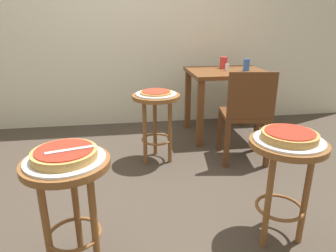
{
  "coord_description": "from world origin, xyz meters",
  "views": [
    {
      "loc": [
        -0.08,
        -2.11,
        1.26
      ],
      "look_at": [
        0.23,
        -0.17,
        0.57
      ],
      "focal_mm": 32.76,
      "sensor_mm": 36.0,
      "label": 1
    }
  ],
  "objects_px": {
    "serving_plate_foreground": "(65,159)",
    "serving_plate_middle": "(289,140)",
    "pizza_middle": "(289,135)",
    "wooden_chair": "(247,113)",
    "stool_foreground": "(69,189)",
    "condiment_shaker": "(227,67)",
    "pizza_foreground": "(65,154)",
    "pizza_leftside": "(156,92)",
    "dining_table": "(226,83)",
    "pizza_server_knife": "(70,150)",
    "cup_near_edge": "(246,65)",
    "stool_leftside": "(156,111)",
    "stool_middle": "(285,166)",
    "serving_plate_leftside": "(156,94)",
    "cup_far_edge": "(224,63)"
  },
  "relations": [
    {
      "from": "pizza_middle",
      "to": "wooden_chair",
      "type": "xyz_separation_m",
      "value": [
        0.2,
        1.03,
        -0.2
      ]
    },
    {
      "from": "cup_far_edge",
      "to": "condiment_shaker",
      "type": "distance_m",
      "value": 0.16
    },
    {
      "from": "dining_table",
      "to": "pizza_server_knife",
      "type": "bearing_deg",
      "value": -127.28
    },
    {
      "from": "condiment_shaker",
      "to": "pizza_middle",
      "type": "bearing_deg",
      "value": -97.93
    },
    {
      "from": "pizza_middle",
      "to": "cup_near_edge",
      "type": "relative_size",
      "value": 2.43
    },
    {
      "from": "serving_plate_foreground",
      "to": "stool_leftside",
      "type": "relative_size",
      "value": 0.6
    },
    {
      "from": "wooden_chair",
      "to": "stool_foreground",
      "type": "bearing_deg",
      "value": -141.46
    },
    {
      "from": "serving_plate_leftside",
      "to": "pizza_leftside",
      "type": "relative_size",
      "value": 1.28
    },
    {
      "from": "serving_plate_middle",
      "to": "pizza_middle",
      "type": "bearing_deg",
      "value": 0.0
    },
    {
      "from": "serving_plate_middle",
      "to": "dining_table",
      "type": "height_order",
      "value": "dining_table"
    },
    {
      "from": "cup_near_edge",
      "to": "pizza_server_knife",
      "type": "xyz_separation_m",
      "value": [
        -1.57,
        -1.76,
        -0.1
      ]
    },
    {
      "from": "stool_foreground",
      "to": "serving_plate_foreground",
      "type": "relative_size",
      "value": 1.67
    },
    {
      "from": "serving_plate_foreground",
      "to": "serving_plate_middle",
      "type": "xyz_separation_m",
      "value": [
        1.16,
        0.06,
        0.0
      ]
    },
    {
      "from": "pizza_foreground",
      "to": "serving_plate_middle",
      "type": "xyz_separation_m",
      "value": [
        1.16,
        0.06,
        -0.03
      ]
    },
    {
      "from": "pizza_foreground",
      "to": "condiment_shaker",
      "type": "relative_size",
      "value": 4.29
    },
    {
      "from": "serving_plate_foreground",
      "to": "dining_table",
      "type": "distance_m",
      "value": 2.28
    },
    {
      "from": "serving_plate_foreground",
      "to": "serving_plate_leftside",
      "type": "height_order",
      "value": "same"
    },
    {
      "from": "wooden_chair",
      "to": "pizza_server_knife",
      "type": "bearing_deg",
      "value": -140.32
    },
    {
      "from": "wooden_chair",
      "to": "pizza_server_knife",
      "type": "relative_size",
      "value": 3.86
    },
    {
      "from": "serving_plate_leftside",
      "to": "pizza_server_knife",
      "type": "height_order",
      "value": "pizza_server_knife"
    },
    {
      "from": "serving_plate_middle",
      "to": "pizza_foreground",
      "type": "bearing_deg",
      "value": -177.1
    },
    {
      "from": "stool_foreground",
      "to": "cup_far_edge",
      "type": "bearing_deg",
      "value": 53.81
    },
    {
      "from": "pizza_middle",
      "to": "condiment_shaker",
      "type": "bearing_deg",
      "value": 82.07
    },
    {
      "from": "stool_foreground",
      "to": "pizza_middle",
      "type": "relative_size",
      "value": 2.1
    },
    {
      "from": "dining_table",
      "to": "pizza_middle",
      "type": "bearing_deg",
      "value": -98.03
    },
    {
      "from": "serving_plate_leftside",
      "to": "cup_near_edge",
      "type": "bearing_deg",
      "value": 26.28
    },
    {
      "from": "wooden_chair",
      "to": "stool_middle",
      "type": "bearing_deg",
      "value": -100.88
    },
    {
      "from": "pizza_leftside",
      "to": "dining_table",
      "type": "distance_m",
      "value": 1.0
    },
    {
      "from": "serving_plate_foreground",
      "to": "pizza_middle",
      "type": "distance_m",
      "value": 1.17
    },
    {
      "from": "stool_leftside",
      "to": "cup_near_edge",
      "type": "bearing_deg",
      "value": 26.28
    },
    {
      "from": "serving_plate_middle",
      "to": "pizza_server_knife",
      "type": "xyz_separation_m",
      "value": [
        -1.13,
        -0.08,
        0.06
      ]
    },
    {
      "from": "pizza_leftside",
      "to": "cup_far_edge",
      "type": "height_order",
      "value": "cup_far_edge"
    },
    {
      "from": "serving_plate_leftside",
      "to": "wooden_chair",
      "type": "height_order",
      "value": "wooden_chair"
    },
    {
      "from": "stool_middle",
      "to": "condiment_shaker",
      "type": "relative_size",
      "value": 8.83
    },
    {
      "from": "serving_plate_foreground",
      "to": "pizza_server_knife",
      "type": "relative_size",
      "value": 1.71
    },
    {
      "from": "serving_plate_foreground",
      "to": "cup_far_edge",
      "type": "distance_m",
      "value": 2.4
    },
    {
      "from": "pizza_leftside",
      "to": "pizza_server_knife",
      "type": "bearing_deg",
      "value": -113.56
    },
    {
      "from": "pizza_middle",
      "to": "wooden_chair",
      "type": "distance_m",
      "value": 1.06
    },
    {
      "from": "dining_table",
      "to": "cup_near_edge",
      "type": "height_order",
      "value": "cup_near_edge"
    },
    {
      "from": "pizza_foreground",
      "to": "cup_near_edge",
      "type": "xyz_separation_m",
      "value": [
        1.6,
        1.74,
        0.13
      ]
    },
    {
      "from": "stool_foreground",
      "to": "serving_plate_leftside",
      "type": "relative_size",
      "value": 1.76
    },
    {
      "from": "cup_far_edge",
      "to": "serving_plate_leftside",
      "type": "bearing_deg",
      "value": -140.1
    },
    {
      "from": "stool_foreground",
      "to": "condiment_shaker",
      "type": "relative_size",
      "value": 8.83
    },
    {
      "from": "stool_middle",
      "to": "pizza_middle",
      "type": "relative_size",
      "value": 2.1
    },
    {
      "from": "pizza_leftside",
      "to": "cup_near_edge",
      "type": "xyz_separation_m",
      "value": [
        1.02,
        0.51,
        0.14
      ]
    },
    {
      "from": "serving_plate_middle",
      "to": "pizza_middle",
      "type": "height_order",
      "value": "pizza_middle"
    },
    {
      "from": "pizza_foreground",
      "to": "cup_far_edge",
      "type": "relative_size",
      "value": 2.45
    },
    {
      "from": "pizza_leftside",
      "to": "cup_far_edge",
      "type": "distance_m",
      "value": 1.1
    },
    {
      "from": "stool_foreground",
      "to": "serving_plate_middle",
      "type": "xyz_separation_m",
      "value": [
        1.16,
        0.06,
        0.16
      ]
    },
    {
      "from": "stool_middle",
      "to": "dining_table",
      "type": "bearing_deg",
      "value": 81.97
    }
  ]
}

